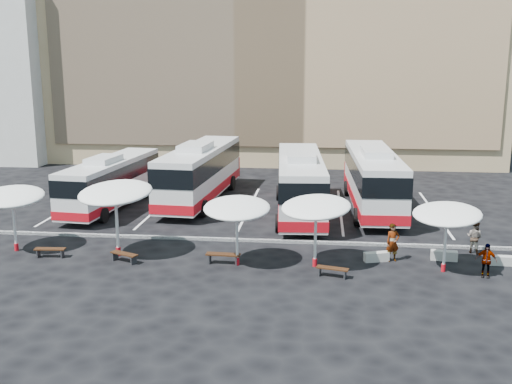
# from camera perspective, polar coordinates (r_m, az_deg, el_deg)

# --- Properties ---
(ground) EXTENTS (120.00, 120.00, 0.00)m
(ground) POSITION_cam_1_polar(r_m,az_deg,el_deg) (32.09, -2.37, -4.95)
(ground) COLOR black
(ground) RESTS_ON ground
(sandstone_building) EXTENTS (42.00, 18.25, 29.60)m
(sandstone_building) POSITION_cam_1_polar(r_m,az_deg,el_deg) (62.38, 2.04, 15.23)
(sandstone_building) COLOR tan
(sandstone_building) RESTS_ON ground
(curb_divider) EXTENTS (34.00, 0.25, 0.15)m
(curb_divider) POSITION_cam_1_polar(r_m,az_deg,el_deg) (32.54, -2.24, -4.56)
(curb_divider) COLOR black
(curb_divider) RESTS_ON ground
(bay_lines) EXTENTS (24.15, 12.00, 0.01)m
(bay_lines) POSITION_cam_1_polar(r_m,az_deg,el_deg) (39.72, -0.65, -1.51)
(bay_lines) COLOR white
(bay_lines) RESTS_ON ground
(bus_0) EXTENTS (3.46, 11.44, 3.57)m
(bus_0) POSITION_cam_1_polar(r_m,az_deg,el_deg) (40.60, -13.61, 1.07)
(bus_0) COLOR silver
(bus_0) RESTS_ON ground
(bus_1) EXTENTS (3.74, 13.28, 4.16)m
(bus_1) POSITION_cam_1_polar(r_m,az_deg,el_deg) (41.54, -5.31, 2.05)
(bus_1) COLOR silver
(bus_1) RESTS_ON ground
(bus_2) EXTENTS (3.63, 13.02, 4.08)m
(bus_2) POSITION_cam_1_polar(r_m,az_deg,el_deg) (37.88, 4.22, 0.99)
(bus_2) COLOR silver
(bus_2) RESTS_ON ground
(bus_3) EXTENTS (3.39, 13.12, 4.14)m
(bus_3) POSITION_cam_1_polar(r_m,az_deg,el_deg) (39.84, 11.08, 1.40)
(bus_3) COLOR silver
(bus_3) RESTS_ON ground
(sunshade_0) EXTENTS (4.00, 4.02, 3.35)m
(sunshade_0) POSITION_cam_1_polar(r_m,az_deg,el_deg) (32.62, -22.22, -0.42)
(sunshade_0) COLOR silver
(sunshade_0) RESTS_ON ground
(sunshade_1) EXTENTS (4.42, 4.45, 3.79)m
(sunshade_1) POSITION_cam_1_polar(r_m,az_deg,el_deg) (30.14, -13.25, -0.08)
(sunshade_1) COLOR silver
(sunshade_1) RESTS_ON ground
(sunshade_2) EXTENTS (3.23, 3.27, 3.30)m
(sunshade_2) POSITION_cam_1_polar(r_m,az_deg,el_deg) (28.06, -1.84, -1.55)
(sunshade_2) COLOR silver
(sunshade_2) RESTS_ON ground
(sunshade_3) EXTENTS (4.32, 4.34, 3.41)m
(sunshade_3) POSITION_cam_1_polar(r_m,az_deg,el_deg) (27.98, 5.74, -1.46)
(sunshade_3) COLOR silver
(sunshade_3) RESTS_ON ground
(sunshade_4) EXTENTS (4.08, 4.10, 3.22)m
(sunshade_4) POSITION_cam_1_polar(r_m,az_deg,el_deg) (28.55, 17.74, -2.05)
(sunshade_4) COLOR silver
(sunshade_4) RESTS_ON ground
(wood_bench_0) EXTENTS (1.53, 0.52, 0.46)m
(wood_bench_0) POSITION_cam_1_polar(r_m,az_deg,el_deg) (31.53, -19.02, -5.28)
(wood_bench_0) COLOR black
(wood_bench_0) RESTS_ON ground
(wood_bench_1) EXTENTS (1.51, 0.97, 0.45)m
(wood_bench_1) POSITION_cam_1_polar(r_m,az_deg,el_deg) (29.83, -12.44, -5.90)
(wood_bench_1) COLOR black
(wood_bench_1) RESTS_ON ground
(wood_bench_2) EXTENTS (1.68, 0.52, 0.51)m
(wood_bench_2) POSITION_cam_1_polar(r_m,az_deg,el_deg) (28.93, -3.15, -6.11)
(wood_bench_2) COLOR black
(wood_bench_2) RESTS_ON ground
(wood_bench_3) EXTENTS (1.51, 0.74, 0.45)m
(wood_bench_3) POSITION_cam_1_polar(r_m,az_deg,el_deg) (27.42, 7.29, -7.36)
(wood_bench_3) COLOR black
(wood_bench_3) RESTS_ON ground
(conc_bench_0) EXTENTS (1.26, 0.73, 0.45)m
(conc_bench_0) POSITION_cam_1_polar(r_m,az_deg,el_deg) (29.89, 11.40, -6.06)
(conc_bench_0) COLOR #999994
(conc_bench_0) RESTS_ON ground
(conc_bench_1) EXTENTS (1.30, 0.56, 0.47)m
(conc_bench_1) POSITION_cam_1_polar(r_m,az_deg,el_deg) (30.86, 17.47, -5.79)
(conc_bench_1) COLOR #999994
(conc_bench_1) RESTS_ON ground
(conc_bench_2) EXTENTS (1.18, 0.41, 0.44)m
(conc_bench_2) POSITION_cam_1_polar(r_m,az_deg,el_deg) (31.10, 22.34, -6.05)
(conc_bench_2) COLOR #999994
(conc_bench_2) RESTS_ON ground
(passenger_0) EXTENTS (0.79, 0.65, 1.87)m
(passenger_0) POSITION_cam_1_polar(r_m,az_deg,el_deg) (29.88, 12.89, -4.71)
(passenger_0) COLOR black
(passenger_0) RESTS_ON ground
(passenger_1) EXTENTS (1.02, 0.99, 1.65)m
(passenger_1) POSITION_cam_1_polar(r_m,az_deg,el_deg) (32.30, 20.14, -4.08)
(passenger_1) COLOR black
(passenger_1) RESTS_ON ground
(passenger_2) EXTENTS (0.99, 0.59, 1.58)m
(passenger_2) POSITION_cam_1_polar(r_m,az_deg,el_deg) (28.97, 21.07, -6.10)
(passenger_2) COLOR black
(passenger_2) RESTS_ON ground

